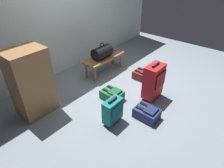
{
  "coord_description": "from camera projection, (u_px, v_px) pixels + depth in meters",
  "views": [
    {
      "loc": [
        -2.46,
        -1.76,
        2.13
      ],
      "look_at": [
        -0.27,
        0.07,
        0.25
      ],
      "focal_mm": 30.08,
      "sensor_mm": 36.0,
      "label": 1
    }
  ],
  "objects": [
    {
      "name": "ground_plane",
      "position": [
        123.0,
        90.0,
        3.69
      ],
      "size": [
        6.6,
        6.6,
        0.0
      ],
      "primitive_type": "plane",
      "color": "slate"
    },
    {
      "name": "back_wall",
      "position": [
        62.0,
        4.0,
        3.78
      ],
      "size": [
        6.0,
        0.1,
        2.8
      ],
      "primitive_type": "cube",
      "color": "silver",
      "rests_on": "ground"
    },
    {
      "name": "bench",
      "position": [
        104.0,
        59.0,
        4.12
      ],
      "size": [
        1.0,
        0.36,
        0.38
      ],
      "color": "olive",
      "rests_on": "ground"
    },
    {
      "name": "duffel_bag_black",
      "position": [
        102.0,
        52.0,
        3.97
      ],
      "size": [
        0.44,
        0.26,
        0.34
      ],
      "color": "black",
      "rests_on": "bench"
    },
    {
      "name": "cell_phone",
      "position": [
        115.0,
        51.0,
        4.36
      ],
      "size": [
        0.07,
        0.14,
        0.01
      ],
      "color": "silver",
      "rests_on": "bench"
    },
    {
      "name": "suitcase_upright_red",
      "position": [
        154.0,
        81.0,
        3.31
      ],
      "size": [
        0.39,
        0.25,
        0.7
      ],
      "color": "red",
      "rests_on": "ground"
    },
    {
      "name": "suitcase_small_teal",
      "position": [
        113.0,
        110.0,
        2.83
      ],
      "size": [
        0.32,
        0.19,
        0.46
      ],
      "color": "#14666B",
      "rests_on": "ground"
    },
    {
      "name": "backpack_maroon",
      "position": [
        143.0,
        75.0,
        3.99
      ],
      "size": [
        0.28,
        0.38,
        0.21
      ],
      "color": "maroon",
      "rests_on": "ground"
    },
    {
      "name": "backpack_navy",
      "position": [
        147.0,
        113.0,
        3.0
      ],
      "size": [
        0.28,
        0.38,
        0.21
      ],
      "color": "navy",
      "rests_on": "ground"
    },
    {
      "name": "backpack_green",
      "position": [
        112.0,
        95.0,
        3.41
      ],
      "size": [
        0.28,
        0.38,
        0.21
      ],
      "color": "#1E6038",
      "rests_on": "ground"
    },
    {
      "name": "side_cabinet",
      "position": [
        31.0,
        83.0,
        2.9
      ],
      "size": [
        0.56,
        0.44,
        1.1
      ],
      "color": "olive",
      "rests_on": "ground"
    }
  ]
}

